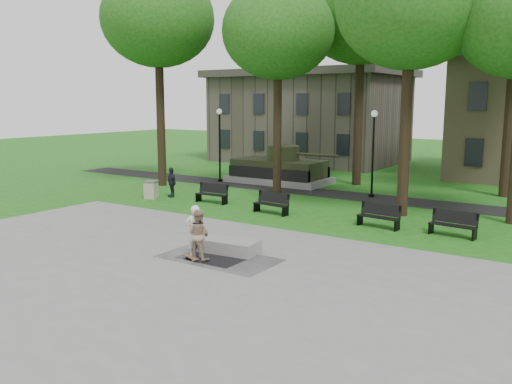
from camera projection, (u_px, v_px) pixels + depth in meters
ground at (232, 244)px, 19.99m from camera, size 120.00×120.00×0.00m
plaza at (131, 281)px, 15.89m from camera, size 22.00×16.00×0.02m
footpath at (361, 197)px, 29.83m from camera, size 44.00×2.60×0.01m
building_left at (310, 120)px, 47.14m from camera, size 15.00×10.00×7.20m
tree_0 at (158, 19)px, 32.28m from camera, size 6.80×6.80×12.97m
tree_1 at (278, 32)px, 29.58m from camera, size 6.20×6.20×11.63m
tree_2 at (411, 5)px, 23.49m from camera, size 6.60×6.60×12.16m
tree_4 at (362, 14)px, 32.47m from camera, size 7.20×7.20×13.50m
lamp_left at (220, 139)px, 35.09m from camera, size 0.36×0.36×4.73m
lamp_mid at (373, 146)px, 29.34m from camera, size 0.36×0.36×4.73m
tank_monument at (280, 170)px, 34.87m from camera, size 7.45×3.40×2.40m
puddle at (211, 259)px, 18.08m from camera, size 2.20×1.20×0.00m
concrete_block at (227, 246)px, 18.85m from camera, size 2.29×1.22×0.45m
skateboard at (191, 258)px, 18.05m from camera, size 0.80×0.47×0.07m
skateboarder at (195, 231)px, 18.08m from camera, size 0.78×0.69×1.80m
friend_watching at (199, 235)px, 17.90m from camera, size 0.84×0.67×1.68m
pedestrian_walker at (171, 182)px, 29.68m from camera, size 1.04×0.74×1.63m
park_bench_0 at (212, 193)px, 28.04m from camera, size 1.81×0.56×1.00m
park_bench_1 at (272, 202)px, 25.37m from camera, size 1.84×0.71×1.00m
park_bench_2 at (379, 215)px, 22.58m from camera, size 1.84×0.71×1.00m
park_bench_3 at (453, 223)px, 21.08m from camera, size 1.84×0.72×1.00m
trash_bin at (151, 190)px, 29.30m from camera, size 0.84×0.84×0.96m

